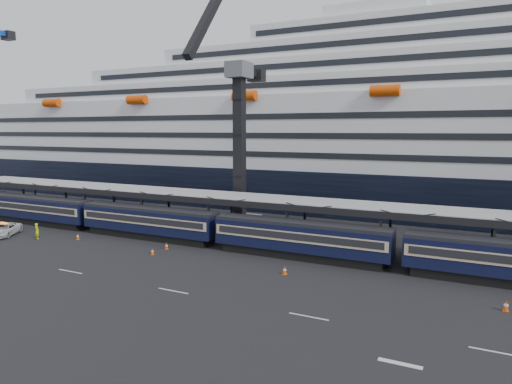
% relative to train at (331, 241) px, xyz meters
% --- Properties ---
extents(ground, '(260.00, 260.00, 0.00)m').
position_rel_train_xyz_m(ground, '(4.65, -10.00, -2.20)').
color(ground, black).
rests_on(ground, ground).
extents(lane_markings, '(111.00, 4.27, 0.02)m').
position_rel_train_xyz_m(lane_markings, '(12.80, -15.23, -2.19)').
color(lane_markings, beige).
rests_on(lane_markings, ground).
extents(train, '(133.05, 3.00, 4.05)m').
position_rel_train_xyz_m(train, '(0.00, 0.00, 0.00)').
color(train, black).
rests_on(train, ground).
extents(canopy, '(130.00, 6.25, 5.53)m').
position_rel_train_xyz_m(canopy, '(4.65, 4.00, 3.05)').
color(canopy, gray).
rests_on(canopy, ground).
extents(cruise_ship, '(214.09, 28.84, 34.00)m').
position_rel_train_xyz_m(cruise_ship, '(3.57, 35.99, 10.14)').
color(cruise_ship, black).
rests_on(cruise_ship, ground).
extents(crane_dark_near, '(4.50, 17.75, 35.08)m').
position_rel_train_xyz_m(crane_dark_near, '(-15.35, 8.59, 9.73)').
color(crane_dark_near, '#53555B').
rests_on(crane_dark_near, ground).
extents(pickup_truck, '(5.03, 6.14, 1.56)m').
position_rel_train_xyz_m(pickup_truck, '(-40.90, -7.03, -1.42)').
color(pickup_truck, silver).
rests_on(pickup_truck, ground).
extents(worker, '(0.82, 0.64, 1.97)m').
position_rel_train_xyz_m(worker, '(-35.57, -6.37, -1.21)').
color(worker, '#CAE40C').
rests_on(worker, ground).
extents(traffic_cone_a, '(0.40, 0.40, 0.80)m').
position_rel_train_xyz_m(traffic_cone_a, '(-30.78, -4.43, -1.81)').
color(traffic_cone_a, '#D64306').
rests_on(traffic_cone_a, ground).
extents(traffic_cone_b, '(0.36, 0.36, 0.73)m').
position_rel_train_xyz_m(traffic_cone_b, '(-18.11, -5.83, -1.84)').
color(traffic_cone_b, '#D64306').
rests_on(traffic_cone_b, ground).
extents(traffic_cone_c, '(0.40, 0.40, 0.81)m').
position_rel_train_xyz_m(traffic_cone_c, '(-18.16, -3.33, -1.80)').
color(traffic_cone_c, '#D64306').
rests_on(traffic_cone_c, ground).
extents(traffic_cone_d, '(0.42, 0.42, 0.84)m').
position_rel_train_xyz_m(traffic_cone_d, '(-2.65, -5.81, -1.79)').
color(traffic_cone_d, '#D64306').
rests_on(traffic_cone_d, ground).
extents(traffic_cone_e, '(0.43, 0.43, 0.87)m').
position_rel_train_xyz_m(traffic_cone_e, '(15.48, -6.52, -1.77)').
color(traffic_cone_e, '#D64306').
rests_on(traffic_cone_e, ground).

